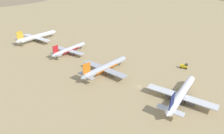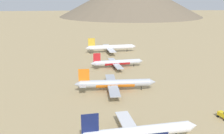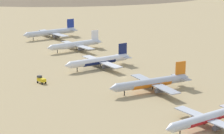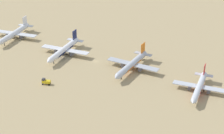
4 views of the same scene
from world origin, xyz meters
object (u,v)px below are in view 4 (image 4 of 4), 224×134
parked_jet_1 (15,33)px  parked_jet_3 (132,64)px  parked_jet_4 (199,87)px  service_truck (46,81)px  parked_jet_2 (64,50)px

parked_jet_1 → parked_jet_3: 107.29m
parked_jet_4 → service_truck: bearing=-69.9°
parked_jet_1 → parked_jet_3: parked_jet_3 is taller
parked_jet_1 → parked_jet_2: (9.61, 52.97, 0.07)m
parked_jet_4 → parked_jet_3: bearing=-100.8°
parked_jet_4 → service_truck: (32.63, -89.39, -1.81)m
parked_jet_1 → parked_jet_2: bearing=79.7°
parked_jet_4 → service_truck: 95.18m
parked_jet_1 → service_truck: 83.74m
parked_jet_2 → service_truck: size_ratio=8.22×
parked_jet_3 → parked_jet_4: size_ratio=1.14×
parked_jet_1 → parked_jet_2: size_ratio=0.98×
parked_jet_3 → service_truck: parked_jet_3 is taller
parked_jet_1 → service_truck: parked_jet_1 is taller
parked_jet_3 → service_truck: 58.58m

